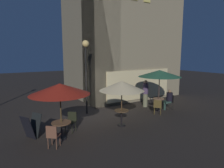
% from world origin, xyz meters
% --- Properties ---
extents(ground_plane, '(60.00, 60.00, 0.00)m').
position_xyz_m(ground_plane, '(0.00, 0.00, 0.00)').
color(ground_plane, '#2A241F').
extents(cafe_building, '(7.93, 6.29, 9.43)m').
position_xyz_m(cafe_building, '(3.54, 3.18, 4.71)').
color(cafe_building, gray).
rests_on(cafe_building, ground).
extents(street_lamp_near_corner, '(0.39, 0.39, 4.19)m').
position_xyz_m(street_lamp_near_corner, '(-0.04, 0.62, 3.17)').
color(street_lamp_near_corner, black).
rests_on(street_lamp_near_corner, ground).
extents(menu_sandwich_board, '(0.85, 0.81, 0.98)m').
position_xyz_m(menu_sandwich_board, '(-3.36, -1.26, 0.50)').
color(menu_sandwich_board, black).
rests_on(menu_sandwich_board, ground).
extents(cafe_table_0, '(0.79, 0.79, 0.71)m').
position_xyz_m(cafe_table_0, '(-2.35, -1.99, 0.54)').
color(cafe_table_0, black).
rests_on(cafe_table_0, ground).
extents(cafe_table_1, '(0.69, 0.69, 0.77)m').
position_xyz_m(cafe_table_1, '(0.58, -2.04, 0.55)').
color(cafe_table_1, black).
rests_on(cafe_table_1, ground).
extents(cafe_table_2, '(0.69, 0.69, 0.75)m').
position_xyz_m(cafe_table_2, '(3.96, -1.13, 0.53)').
color(cafe_table_2, black).
rests_on(cafe_table_2, ground).
extents(patio_umbrella_0, '(2.38, 2.38, 2.30)m').
position_xyz_m(patio_umbrella_0, '(-2.35, -1.99, 2.07)').
color(patio_umbrella_0, black).
rests_on(patio_umbrella_0, ground).
extents(patio_umbrella_1, '(2.13, 2.13, 2.19)m').
position_xyz_m(patio_umbrella_1, '(0.58, -2.04, 1.95)').
color(patio_umbrella_1, black).
rests_on(patio_umbrella_1, ground).
extents(patio_umbrella_2, '(2.54, 2.54, 2.49)m').
position_xyz_m(patio_umbrella_2, '(3.96, -1.13, 2.28)').
color(patio_umbrella_2, black).
rests_on(patio_umbrella_2, ground).
extents(cafe_chair_0, '(0.59, 0.59, 0.88)m').
position_xyz_m(cafe_chair_0, '(-1.73, -1.44, 0.54)').
color(cafe_chair_0, black).
rests_on(cafe_chair_0, ground).
extents(cafe_chair_1, '(0.56, 0.56, 0.89)m').
position_xyz_m(cafe_chair_1, '(-2.87, -2.60, 0.54)').
color(cafe_chair_1, brown).
rests_on(cafe_chair_1, ground).
extents(cafe_chair_2, '(0.61, 0.61, 0.87)m').
position_xyz_m(cafe_chair_2, '(3.30, -1.72, 0.53)').
color(cafe_chair_2, brown).
rests_on(cafe_chair_2, ground).
extents(cafe_chair_3, '(0.52, 0.52, 0.93)m').
position_xyz_m(cafe_chair_3, '(4.73, -1.39, 0.55)').
color(cafe_chair_3, black).
rests_on(cafe_chair_3, ground).
extents(patron_seated_0, '(0.55, 0.47, 1.27)m').
position_xyz_m(patron_seated_0, '(4.60, -1.35, 0.72)').
color(patron_seated_0, '#263E35').
rests_on(patron_seated_0, ground).
extents(patron_standing_1, '(0.35, 0.35, 1.76)m').
position_xyz_m(patron_standing_1, '(3.85, -0.05, 0.89)').
color(patron_standing_1, '#747253').
rests_on(patron_standing_1, ground).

